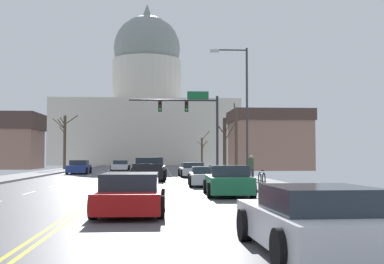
% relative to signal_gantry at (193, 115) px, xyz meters
% --- Properties ---
extents(ground, '(20.00, 180.00, 0.20)m').
position_rel_signal_gantry_xyz_m(ground, '(-5.45, -17.28, -5.28)').
color(ground, '#4D4D52').
extents(signal_gantry, '(7.91, 0.41, 7.28)m').
position_rel_signal_gantry_xyz_m(signal_gantry, '(0.00, 0.00, 0.00)').
color(signal_gantry, '#28282D').
rests_on(signal_gantry, ground).
extents(street_lamp_right, '(2.48, 0.24, 8.66)m').
position_rel_signal_gantry_xyz_m(street_lamp_right, '(2.44, -11.75, -0.06)').
color(street_lamp_right, '#333338').
rests_on(street_lamp_right, ground).
extents(capitol_building, '(34.22, 20.04, 31.75)m').
position_rel_signal_gantry_xyz_m(capitol_building, '(-5.45, 54.65, 5.16)').
color(capitol_building, beige).
rests_on(capitol_building, ground).
extents(sedan_near_00, '(2.14, 4.46, 1.18)m').
position_rel_signal_gantry_xyz_m(sedan_near_00, '(-0.32, -3.56, -4.74)').
color(sedan_near_00, silver).
rests_on(sedan_near_00, ground).
extents(pickup_truck_near_01, '(2.46, 5.27, 1.60)m').
position_rel_signal_gantry_xyz_m(pickup_truck_near_01, '(-3.65, -9.28, -4.58)').
color(pickup_truck_near_01, black).
rests_on(pickup_truck_near_01, ground).
extents(sedan_near_02, '(2.12, 4.49, 1.10)m').
position_rel_signal_gantry_xyz_m(sedan_near_02, '(-0.31, -15.69, -4.78)').
color(sedan_near_02, silver).
rests_on(sedan_near_02, ground).
extents(sedan_near_03, '(2.07, 4.29, 1.30)m').
position_rel_signal_gantry_xyz_m(sedan_near_03, '(-0.02, -22.70, -4.70)').
color(sedan_near_03, '#1E7247').
rests_on(sedan_near_03, ground).
extents(sedan_near_04, '(2.09, 4.71, 1.19)m').
position_rel_signal_gantry_xyz_m(sedan_near_04, '(-3.82, -29.12, -4.74)').
color(sedan_near_04, '#B71414').
rests_on(sedan_near_04, ground).
extents(sedan_near_05, '(2.21, 4.38, 1.19)m').
position_rel_signal_gantry_xyz_m(sedan_near_05, '(-0.27, -35.57, -4.74)').
color(sedan_near_05, silver).
rests_on(sedan_near_05, ground).
extents(sedan_oncoming_00, '(2.03, 4.54, 1.30)m').
position_rel_signal_gantry_xyz_m(sedan_oncoming_00, '(-10.57, 4.23, -4.70)').
color(sedan_oncoming_00, navy).
rests_on(sedan_oncoming_00, ground).
extents(sedan_oncoming_01, '(2.13, 4.44, 1.17)m').
position_rel_signal_gantry_xyz_m(sedan_oncoming_01, '(-7.49, 15.15, -4.76)').
color(sedan_oncoming_01, silver).
rests_on(sedan_oncoming_01, ground).
extents(flank_building_01, '(9.36, 7.70, 7.14)m').
position_rel_signal_gantry_xyz_m(flank_building_01, '(10.22, 15.51, -1.69)').
color(flank_building_01, '#8C6656').
rests_on(flank_building_01, ground).
extents(bare_tree_00, '(1.95, 1.11, 5.41)m').
position_rel_signal_gantry_xyz_m(bare_tree_00, '(3.56, 32.32, -2.82)').
color(bare_tree_00, '#4C3D2D').
rests_on(bare_tree_00, ground).
extents(bare_tree_01, '(2.92, 1.50, 6.37)m').
position_rel_signal_gantry_xyz_m(bare_tree_01, '(-14.14, 16.07, -1.76)').
color(bare_tree_01, '#4C3D2D').
rests_on(bare_tree_01, ground).
extents(bare_tree_02, '(1.85, 2.52, 5.47)m').
position_rel_signal_gantry_xyz_m(bare_tree_02, '(3.21, 3.04, -2.43)').
color(bare_tree_02, '#423328').
rests_on(bare_tree_02, ground).
extents(bare_tree_04, '(1.33, 2.31, 5.83)m').
position_rel_signal_gantry_xyz_m(bare_tree_04, '(3.37, -3.03, -2.22)').
color(bare_tree_04, '#4C3D2D').
rests_on(bare_tree_04, ground).
extents(pedestrian_00, '(0.35, 0.34, 1.64)m').
position_rel_signal_gantry_xyz_m(pedestrian_00, '(2.77, -12.99, -4.26)').
color(pedestrian_00, '#33333D').
rests_on(pedestrian_00, ground).
extents(bicycle_parked, '(0.12, 1.77, 0.85)m').
position_rel_signal_gantry_xyz_m(bicycle_parked, '(2.49, -17.64, -4.82)').
color(bicycle_parked, black).
rests_on(bicycle_parked, ground).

